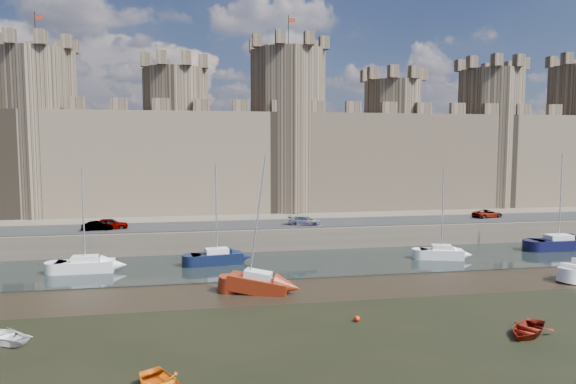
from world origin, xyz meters
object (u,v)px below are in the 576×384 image
at_px(car_0, 110,224).
at_px(car_1, 97,226).
at_px(sailboat_1, 217,257).
at_px(sailboat_4, 258,283).
at_px(sailboat_0, 85,265).
at_px(car_2, 305,221).
at_px(sailboat_2, 441,252).
at_px(sailboat_3, 558,243).
at_px(car_3, 487,214).

xyz_separation_m(car_0, car_1, (-1.24, -0.64, -0.11)).
height_order(sailboat_1, sailboat_4, sailboat_4).
distance_m(car_0, sailboat_0, 9.93).
distance_m(car_0, sailboat_1, 14.53).
relative_size(car_0, car_2, 0.98).
bearing_deg(sailboat_4, car_2, 86.10).
distance_m(sailboat_0, sailboat_2, 35.54).
distance_m(car_1, sailboat_4, 24.24).
height_order(car_1, sailboat_4, sailboat_4).
bearing_deg(sailboat_3, sailboat_4, -162.60).
height_order(car_2, sailboat_2, sailboat_2).
height_order(car_3, sailboat_2, sailboat_2).
bearing_deg(car_0, sailboat_2, -111.70).
distance_m(sailboat_1, sailboat_2, 23.29).
bearing_deg(car_2, sailboat_0, 129.39).
xyz_separation_m(sailboat_0, sailboat_4, (15.21, -9.41, 0.04)).
relative_size(car_3, sailboat_3, 0.37).
bearing_deg(car_3, sailboat_1, 92.80).
bearing_deg(car_3, car_0, 78.91).
bearing_deg(sailboat_2, car_1, -178.15).
bearing_deg(car_3, sailboat_0, 90.23).
xyz_separation_m(car_1, sailboat_2, (35.97, -9.73, -2.27)).
relative_size(sailboat_0, sailboat_3, 0.89).
bearing_deg(car_0, car_2, -97.72).
bearing_deg(sailboat_2, car_3, 60.20).
relative_size(car_0, sailboat_0, 0.40).
bearing_deg(sailboat_3, car_1, 172.20).
xyz_separation_m(car_3, sailboat_1, (-35.35, -9.56, -2.26)).
height_order(car_1, sailboat_1, sailboat_1).
height_order(car_0, sailboat_2, sailboat_2).
bearing_deg(car_1, sailboat_0, 179.25).
relative_size(car_2, sailboat_1, 0.39).
bearing_deg(car_1, car_3, -91.55).
bearing_deg(car_1, sailboat_4, -143.13).
xyz_separation_m(car_0, car_2, (22.13, -1.02, -0.08)).
bearing_deg(sailboat_0, car_0, 84.79).
height_order(car_3, sailboat_3, sailboat_3).
relative_size(car_3, sailboat_2, 0.43).
xyz_separation_m(car_1, car_2, (23.37, -0.38, 0.03)).
relative_size(car_2, sailboat_0, 0.41).
xyz_separation_m(car_0, car_3, (46.86, 1.02, -0.10)).
xyz_separation_m(car_1, car_3, (48.10, 1.66, 0.02)).
height_order(car_1, car_2, car_2).
xyz_separation_m(car_1, sailboat_0, (0.44, -8.96, -2.27)).
distance_m(car_3, sailboat_0, 48.88).
relative_size(sailboat_3, sailboat_4, 0.96).
bearing_deg(sailboat_2, car_0, -179.64).
height_order(sailboat_3, sailboat_4, sailboat_4).
relative_size(car_0, car_1, 1.17).
height_order(sailboat_1, sailboat_3, sailboat_3).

